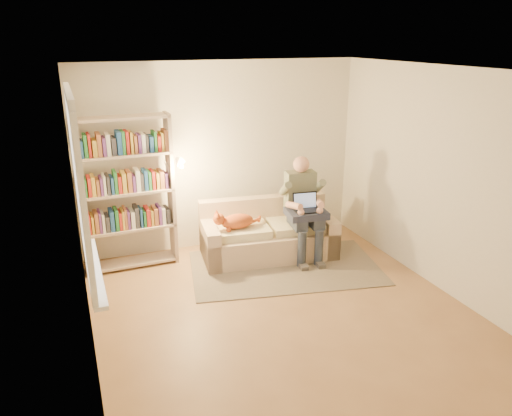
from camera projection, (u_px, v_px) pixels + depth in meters
name	position (u px, v px, depth m)	size (l,w,h in m)	color
floor	(286.00, 316.00, 5.45)	(4.50, 4.50, 0.00)	#956B44
ceiling	(292.00, 70.00, 4.60)	(4.00, 4.50, 0.02)	white
wall_left	(80.00, 231.00, 4.34)	(0.02, 4.50, 2.60)	silver
wall_right	(448.00, 184.00, 5.71)	(0.02, 4.50, 2.60)	silver
wall_back	(222.00, 156.00, 7.00)	(4.00, 0.02, 2.60)	silver
wall_front	(444.00, 314.00, 3.04)	(4.00, 0.02, 2.60)	silver
window	(84.00, 214.00, 4.51)	(0.12, 1.52, 1.69)	white
sofa	(268.00, 236.00, 6.89)	(1.89, 1.03, 0.77)	#CFB292
person	(303.00, 203.00, 6.70)	(0.47, 0.68, 1.39)	slate
cat	(238.00, 221.00, 6.58)	(0.68, 0.29, 0.24)	orange
blanket	(306.00, 213.00, 6.60)	(0.51, 0.42, 0.09)	#24293F
laptop	(306.00, 206.00, 6.58)	(0.36, 0.30, 0.30)	black
bookshelf	(126.00, 186.00, 6.29)	(1.33, 0.36, 2.00)	tan
rug	(285.00, 268.00, 6.57)	(2.44, 1.44, 0.01)	#7D6E5B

